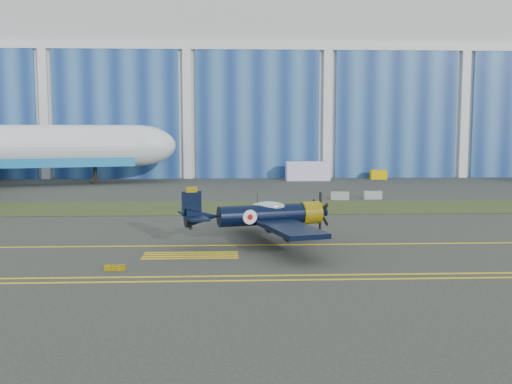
{
  "coord_description": "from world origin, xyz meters",
  "views": [
    {
      "loc": [
        -15.58,
        -45.27,
        8.04
      ],
      "look_at": [
        -13.32,
        4.15,
        2.67
      ],
      "focal_mm": 42.0,
      "sensor_mm": 36.0,
      "label": 1
    }
  ],
  "objects": [
    {
      "name": "ground",
      "position": [
        0.0,
        0.0,
        0.0
      ],
      "size": [
        260.0,
        260.0,
        0.0
      ],
      "primitive_type": "plane",
      "color": "#373A34",
      "rests_on": "ground"
    },
    {
      "name": "grass_median",
      "position": [
        0.0,
        14.0,
        0.02
      ],
      "size": [
        260.0,
        10.0,
        0.02
      ],
      "primitive_type": "cube",
      "color": "#475128",
      "rests_on": "ground"
    },
    {
      "name": "hangar",
      "position": [
        0.0,
        71.79,
        14.96
      ],
      "size": [
        220.0,
        45.7,
        30.0
      ],
      "color": "silver",
      "rests_on": "ground"
    },
    {
      "name": "taxiway_centreline",
      "position": [
        0.0,
        -5.0,
        0.01
      ],
      "size": [
        200.0,
        0.2,
        0.02
      ],
      "primitive_type": "cube",
      "color": "yellow",
      "rests_on": "ground"
    },
    {
      "name": "edge_line_far",
      "position": [
        0.0,
        -13.5,
        0.01
      ],
      "size": [
        80.0,
        0.2,
        0.02
      ],
      "primitive_type": "cube",
      "color": "yellow",
      "rests_on": "ground"
    },
    {
      "name": "hold_short_ladder",
      "position": [
        -18.0,
        -8.1,
        0.01
      ],
      "size": [
        6.0,
        2.4,
        0.02
      ],
      "primitive_type": null,
      "color": "yellow",
      "rests_on": "ground"
    },
    {
      "name": "guard_board_left",
      "position": [
        -22.0,
        -12.0,
        0.17
      ],
      "size": [
        1.2,
        0.15,
        0.35
      ],
      "primitive_type": "cube",
      "color": "yellow",
      "rests_on": "ground"
    },
    {
      "name": "warbird",
      "position": [
        -13.32,
        -4.85,
        2.07
      ],
      "size": [
        14.8,
        16.47,
        4.13
      ],
      "rotation": [
        0.0,
        0.0,
        0.27
      ],
      "color": "black",
      "rests_on": "ground"
    },
    {
      "name": "shipping_container",
      "position": [
        -3.58,
        44.95,
        1.42
      ],
      "size": [
        6.59,
        2.69,
        2.84
      ],
      "primitive_type": "cube",
      "rotation": [
        0.0,
        0.0,
        0.01
      ],
      "color": "silver",
      "rests_on": "ground"
    },
    {
      "name": "tug",
      "position": [
        7.66,
        46.4,
        0.71
      ],
      "size": [
        2.53,
        1.67,
        1.43
      ],
      "primitive_type": "cube",
      "rotation": [
        0.0,
        0.0,
        -0.06
      ],
      "color": "#EAB900",
      "rests_on": "ground"
    },
    {
      "name": "barrier_a",
      "position": [
        -3.23,
        20.23,
        0.45
      ],
      "size": [
        2.06,
        0.87,
        0.9
      ],
      "primitive_type": "cube",
      "rotation": [
        0.0,
        0.0,
        -0.14
      ],
      "color": "gray",
      "rests_on": "ground"
    },
    {
      "name": "barrier_b",
      "position": [
        0.58,
        20.7,
        0.45
      ],
      "size": [
        2.01,
        0.65,
        0.9
      ],
      "primitive_type": "cube",
      "rotation": [
        0.0,
        0.0,
        -0.03
      ],
      "color": "#8F9D96",
      "rests_on": "ground"
    }
  ]
}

